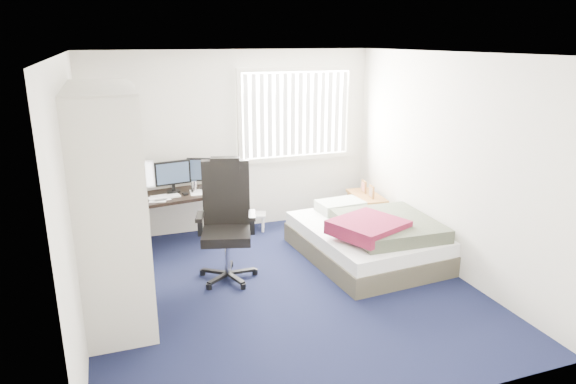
{
  "coord_description": "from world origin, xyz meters",
  "views": [
    {
      "loc": [
        -1.67,
        -4.8,
        2.63
      ],
      "look_at": [
        0.19,
        0.4,
        0.98
      ],
      "focal_mm": 32.0,
      "sensor_mm": 36.0,
      "label": 1
    }
  ],
  "objects_px": {
    "nightstand": "(366,199)",
    "desk": "(172,191)",
    "bed": "(368,238)",
    "office_chair": "(227,233)"
  },
  "relations": [
    {
      "from": "office_chair",
      "to": "bed",
      "type": "distance_m",
      "value": 1.78
    },
    {
      "from": "office_chair",
      "to": "nightstand",
      "type": "relative_size",
      "value": 1.83
    },
    {
      "from": "desk",
      "to": "bed",
      "type": "distance_m",
      "value": 2.6
    },
    {
      "from": "nightstand",
      "to": "bed",
      "type": "distance_m",
      "value": 1.1
    },
    {
      "from": "nightstand",
      "to": "desk",
      "type": "bearing_deg",
      "value": 172.81
    },
    {
      "from": "desk",
      "to": "office_chair",
      "type": "bearing_deg",
      "value": -69.95
    },
    {
      "from": "desk",
      "to": "bed",
      "type": "xyz_separation_m",
      "value": [
        2.2,
        -1.32,
        -0.46
      ]
    },
    {
      "from": "desk",
      "to": "office_chair",
      "type": "distance_m",
      "value": 1.3
    },
    {
      "from": "bed",
      "to": "office_chair",
      "type": "bearing_deg",
      "value": 176.48
    },
    {
      "from": "desk",
      "to": "bed",
      "type": "height_order",
      "value": "desk"
    }
  ]
}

